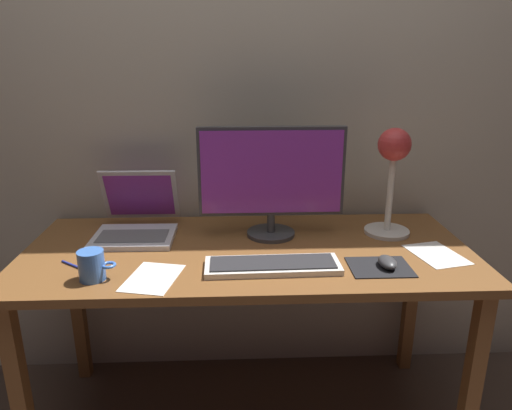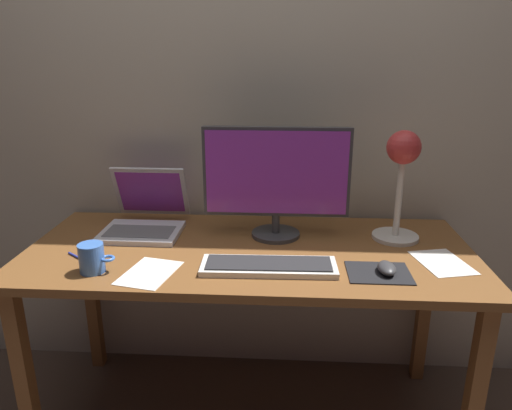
# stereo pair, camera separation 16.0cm
# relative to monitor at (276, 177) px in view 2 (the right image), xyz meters

# --- Properties ---
(back_wall) EXTENTS (4.80, 0.06, 2.60)m
(back_wall) POSITION_rel_monitor_xyz_m (-0.09, 0.28, 0.33)
(back_wall) COLOR #B2A893
(back_wall) RESTS_ON ground
(desk) EXTENTS (1.60, 0.70, 0.74)m
(desk) POSITION_rel_monitor_xyz_m (-0.09, -0.12, -0.31)
(desk) COLOR brown
(desk) RESTS_ON ground
(monitor) EXTENTS (0.54, 0.18, 0.42)m
(monitor) POSITION_rel_monitor_xyz_m (0.00, 0.00, 0.00)
(monitor) COLOR #38383A
(monitor) RESTS_ON desk
(keyboard_main) EXTENTS (0.44, 0.15, 0.03)m
(keyboard_main) POSITION_rel_monitor_xyz_m (-0.02, -0.30, -0.22)
(keyboard_main) COLOR silver
(keyboard_main) RESTS_ON desk
(laptop) EXTENTS (0.30, 0.33, 0.24)m
(laptop) POSITION_rel_monitor_xyz_m (-0.52, 0.05, -0.17)
(laptop) COLOR silver
(laptop) RESTS_ON desk
(desk_lamp) EXTENTS (0.17, 0.17, 0.41)m
(desk_lamp) POSITION_rel_monitor_xyz_m (0.45, 0.00, 0.04)
(desk_lamp) COLOR beige
(desk_lamp) RESTS_ON desk
(mousepad) EXTENTS (0.20, 0.16, 0.00)m
(mousepad) POSITION_rel_monitor_xyz_m (0.34, -0.30, -0.23)
(mousepad) COLOR black
(mousepad) RESTS_ON desk
(mouse) EXTENTS (0.06, 0.10, 0.03)m
(mouse) POSITION_rel_monitor_xyz_m (0.36, -0.30, -0.21)
(mouse) COLOR #38383A
(mouse) RESTS_ON mousepad
(coffee_mug) EXTENTS (0.12, 0.08, 0.10)m
(coffee_mug) POSITION_rel_monitor_xyz_m (-0.58, -0.35, -0.18)
(coffee_mug) COLOR #3F72CC
(coffee_mug) RESTS_ON desk
(paper_sheet_near_mouse) EXTENTS (0.19, 0.24, 0.00)m
(paper_sheet_near_mouse) POSITION_rel_monitor_xyz_m (0.56, -0.21, -0.23)
(paper_sheet_near_mouse) COLOR white
(paper_sheet_near_mouse) RESTS_ON desk
(paper_sheet_by_keyboard) EXTENTS (0.19, 0.24, 0.00)m
(paper_sheet_by_keyboard) POSITION_rel_monitor_xyz_m (-0.40, -0.35, -0.23)
(paper_sheet_by_keyboard) COLOR white
(paper_sheet_by_keyboard) RESTS_ON desk
(pen) EXTENTS (0.12, 0.09, 0.01)m
(pen) POSITION_rel_monitor_xyz_m (-0.66, -0.26, -0.23)
(pen) COLOR #2633A5
(pen) RESTS_ON desk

